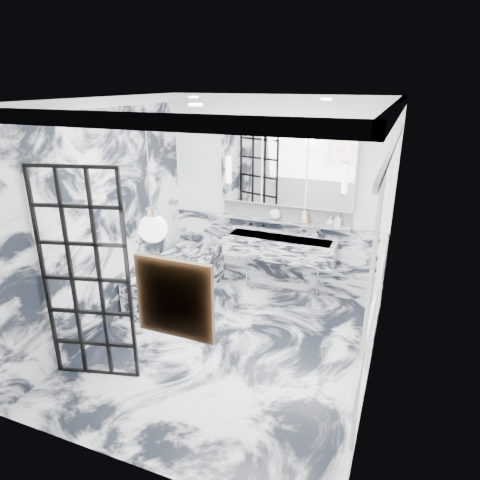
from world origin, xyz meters
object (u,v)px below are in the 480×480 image
at_px(mirror_cabinet, 286,169).
at_px(bathtub, 177,280).
at_px(trough_sink, 280,247).
at_px(crittall_door, 86,279).

xyz_separation_m(mirror_cabinet, bathtub, (-1.32, -0.83, -1.54)).
distance_m(trough_sink, bathtub, 1.55).
relative_size(trough_sink, bathtub, 0.97).
xyz_separation_m(trough_sink, mirror_cabinet, (-0.00, 0.17, 1.09)).
relative_size(crittall_door, mirror_cabinet, 1.18).
height_order(trough_sink, bathtub, trough_sink).
bearing_deg(bathtub, crittall_door, -88.10).
height_order(crittall_door, bathtub, crittall_door).
distance_m(crittall_door, bathtub, 2.02).
xyz_separation_m(crittall_door, trough_sink, (1.26, 2.49, -0.39)).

